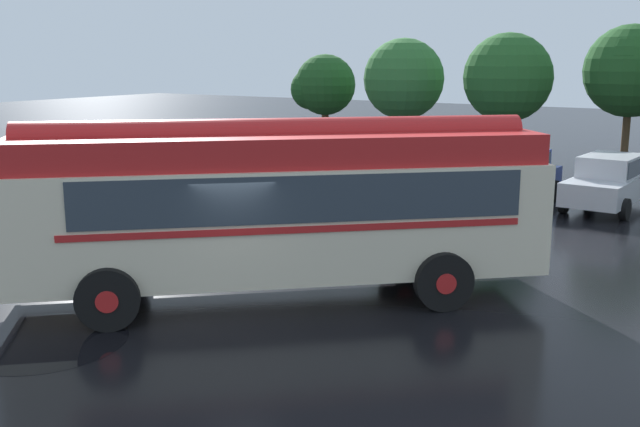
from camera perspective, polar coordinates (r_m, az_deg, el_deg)
ground_plane at (r=14.44m, az=-6.75°, el=-6.84°), size 120.00×120.00×0.00m
vintage_bus at (r=14.28m, az=-3.25°, el=0.89°), size 9.13×8.56×3.49m
car_near_left at (r=26.68m, az=3.82°, el=3.75°), size 2.17×4.30×1.66m
car_mid_left at (r=26.28m, az=9.73°, el=3.48°), size 2.35×4.38×1.66m
car_mid_right at (r=24.72m, az=14.57°, el=2.75°), size 2.20×4.32×1.66m
car_far_right at (r=24.52m, az=21.13°, el=2.25°), size 2.20×4.32×1.66m
tree_far_left at (r=35.22m, az=0.14°, el=9.68°), size 2.92×2.81×4.72m
tree_left_of_centre at (r=32.65m, az=6.50°, el=10.09°), size 3.45×3.45×5.39m
tree_centre at (r=30.96m, az=14.36°, el=9.99°), size 3.52×3.52×5.54m
tree_right_of_centre at (r=30.78m, az=22.58°, el=10.11°), size 3.48×3.48×5.81m
puddle_patch at (r=13.34m, az=-20.39°, el=-9.11°), size 2.78×2.78×0.01m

